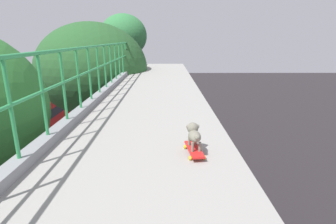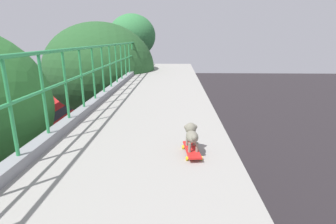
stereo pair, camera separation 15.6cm
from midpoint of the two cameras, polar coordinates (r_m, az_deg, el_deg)
car_red_taxi_fifth at (r=14.14m, az=-25.82°, el=-16.25°), size 1.79×3.90×1.56m
city_bus at (r=24.35m, az=-23.17°, el=0.11°), size 2.71×11.97×3.06m
roadside_tree_far at (r=13.16m, az=-14.23°, el=8.88°), size 5.20×5.20×8.58m
roadside_tree_farthest at (r=22.58m, az=-7.59°, el=15.64°), size 3.82×3.82×9.74m
toy_skateboard at (r=3.50m, az=6.51°, el=-8.24°), size 0.25×0.56×0.08m
small_dog at (r=3.46m, az=6.47°, el=-4.78°), size 0.20×0.41×0.32m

